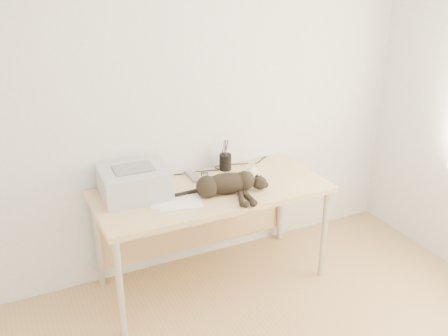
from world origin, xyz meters
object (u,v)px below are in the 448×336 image
desk (207,201)px  mouse (253,169)px  printer (134,182)px  pen_cup (225,162)px  mug (162,175)px  cat (225,185)px

desk → mouse: (0.40, 0.07, 0.15)m
desk → printer: bearing=175.6°
desk → printer: 0.56m
pen_cup → mouse: 0.21m
desk → mug: bearing=143.5°
printer → mouse: 0.91m
printer → mouse: bearing=1.9°
desk → printer: size_ratio=3.60×
printer → mug: bearing=32.7°
cat → pen_cup: bearing=74.8°
printer → cat: bearing=-22.9°
desk → printer: (-0.50, 0.04, 0.23)m
desk → cat: (0.04, -0.19, 0.20)m
printer → mug: size_ratio=4.62×
mug → pen_cup: (0.49, -0.01, 0.02)m
mug → printer: bearing=-147.3°
cat → mouse: (0.36, 0.26, -0.05)m
printer → cat: size_ratio=0.68×
desk → mug: 0.37m
printer → pen_cup: pen_cup is taller
desk → printer: printer is taller
printer → desk: bearing=-4.4°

